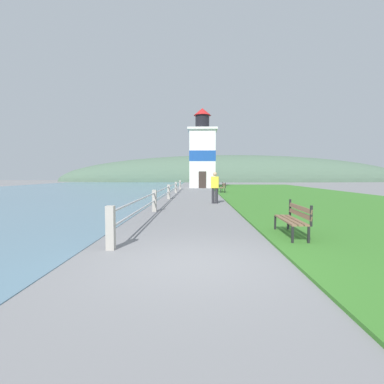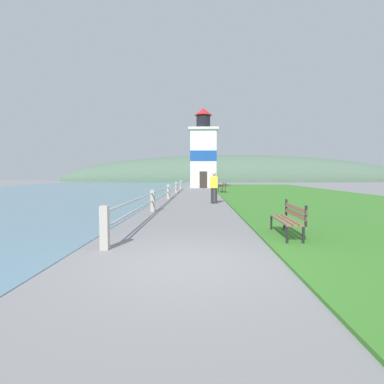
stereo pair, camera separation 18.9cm
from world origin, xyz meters
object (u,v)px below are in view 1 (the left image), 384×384
(park_bench_near, at_px, (294,217))
(person_strolling, at_px, (215,186))
(lighthouse, at_px, (202,154))
(park_bench_midway, at_px, (222,187))

(park_bench_near, bearing_deg, person_strolling, -79.16)
(lighthouse, bearing_deg, person_strolling, -88.97)
(park_bench_near, height_order, person_strolling, person_strolling)
(park_bench_midway, xyz_separation_m, lighthouse, (-1.62, 10.47, 3.63))
(lighthouse, bearing_deg, park_bench_midway, -81.18)
(park_bench_near, distance_m, park_bench_midway, 19.03)
(park_bench_near, xyz_separation_m, park_bench_midway, (-0.25, 19.03, 0.00))
(park_bench_midway, height_order, lighthouse, lighthouse)
(park_bench_near, distance_m, person_strolling, 9.34)
(park_bench_near, height_order, lighthouse, lighthouse)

